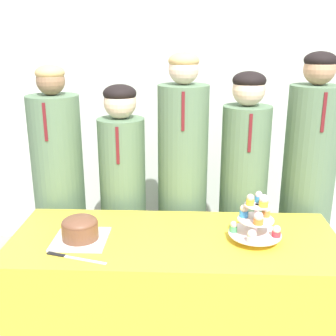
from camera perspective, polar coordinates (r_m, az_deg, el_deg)
name	(u,v)px	position (r m, az deg, el deg)	size (l,w,h in m)	color
wall_back	(180,80)	(3.32, 1.65, 11.83)	(9.00, 0.06, 2.70)	silver
table	(174,297)	(2.33, 0.88, -17.12)	(1.66, 0.66, 0.70)	yellow
round_cake	(80,229)	(2.15, -11.83, -8.05)	(0.26, 0.26, 0.13)	white
cake_knife	(66,257)	(2.03, -13.60, -11.58)	(0.30, 0.10, 0.01)	silver
cupcake_stand	(256,220)	(2.11, 11.80, -6.90)	(0.26, 0.26, 0.25)	silver
student_0	(60,194)	(2.77, -14.43, -3.49)	(0.32, 0.32, 1.52)	#567556
student_1	(123,201)	(2.70, -6.07, -4.40)	(0.29, 0.29, 1.41)	#567556
student_2	(182,190)	(2.64, 1.96, -3.04)	(0.30, 0.31, 1.59)	#567556
student_3	(243,197)	(2.68, 10.07, -3.93)	(0.29, 0.30, 1.49)	#567556
student_4	(307,192)	(2.75, 18.25, -3.09)	(0.31, 0.32, 1.60)	#567556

